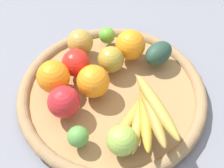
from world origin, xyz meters
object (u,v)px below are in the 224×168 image
Objects in this scene: lime_0 at (107,35)px; orange_0 at (93,81)px; apple_3 at (80,42)px; apple_2 at (64,102)px; orange_1 at (130,45)px; avocado at (159,53)px; apple_0 at (122,140)px; apple_1 at (76,63)px; apple_4 at (111,59)px; lime_1 at (78,137)px; orange_2 at (53,77)px; banana_bunch at (145,113)px.

lime_0 is 0.58× the size of orange_0.
apple_2 reaches higher than apple_3.
orange_1 is 0.08m from avocado.
apple_0 is at bearing -149.61° from apple_3.
avocado is (0.08, -0.20, -0.01)m from apple_1.
lime_0 is (0.05, -0.06, -0.01)m from apple_3.
apple_3 is at bearing 6.09° from apple_1.
apple_4 is at bearing -27.39° from apple_2.
lime_1 is 0.31m from avocado.
avocado is at bearing -66.83° from apple_4.
apple_0 is at bearing -125.54° from orange_2.
apple_1 is at bearing 37.66° from apple_0.
apple_4 is (0.15, 0.11, -0.00)m from banana_bunch.
apple_3 is at bearing 44.98° from banana_bunch.
apple_2 is 0.17m from apple_4.
lime_1 is at bearing 166.15° from orange_1.
apple_2 is (-0.20, -0.01, 0.00)m from apple_3.
apple_3 is at bearing 130.40° from lime_0.
apple_2 is at bearing -177.97° from apple_1.
orange_2 reaches higher than apple_0.
orange_2 reaches higher than apple_4.
orange_0 is (0.14, -0.00, 0.02)m from lime_1.
orange_0 reaches higher than apple_4.
orange_1 is 0.95× the size of avocado.
orange_2 reaches higher than lime_1.
orange_1 is 0.08m from lime_0.
lime_0 is (0.32, 0.10, -0.01)m from apple_0.
apple_2 is at bearing 136.00° from avocado.
apple_2 is 0.90× the size of avocado.
banana_bunch reaches higher than lime_1.
banana_bunch is at bearing -89.34° from apple_2.
lime_1 is 0.23m from apple_4.
lime_0 is at bearing -26.89° from orange_2.
apple_0 is at bearing -88.20° from lime_1.
orange_0 is (-0.18, -0.00, 0.02)m from lime_0.
apple_2 reaches higher than apple_1.
apple_0 is 0.84× the size of orange_0.
apple_3 is 0.37× the size of banana_bunch.
apple_4 is at bearing -18.01° from orange_0.
apple_2 is 1.65× the size of lime_0.
lime_0 is at bearing 0.23° from lime_1.
banana_bunch reaches higher than apple_1.
orange_1 is at bearing -55.50° from apple_1.
apple_4 is at bearing -163.24° from lime_0.
apple_1 is 0.21m from lime_1.
orange_1 is at bearing -48.90° from orange_2.
orange_1 is 0.22m from orange_2.
lime_1 is (-0.20, -0.06, -0.01)m from apple_1.
apple_0 is 0.08m from banana_bunch.
apple_0 is at bearing -163.47° from lime_0.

